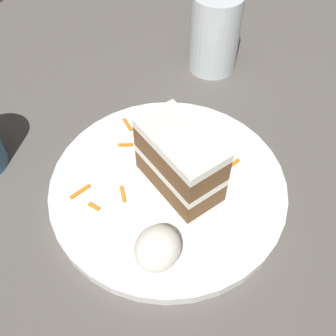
{
  "coord_description": "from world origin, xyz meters",
  "views": [
    {
      "loc": [
        -0.24,
        -0.06,
        0.42
      ],
      "look_at": [
        0.01,
        0.05,
        0.06
      ],
      "focal_mm": 42.0,
      "sensor_mm": 36.0,
      "label": 1
    }
  ],
  "objects_px": {
    "cake_slice": "(180,161)",
    "orange_garnish": "(163,126)",
    "drinking_glass": "(214,38)",
    "plate": "(168,186)",
    "cream_dollop": "(158,248)"
  },
  "relations": [
    {
      "from": "cake_slice",
      "to": "orange_garnish",
      "type": "height_order",
      "value": "cake_slice"
    },
    {
      "from": "cake_slice",
      "to": "orange_garnish",
      "type": "xyz_separation_m",
      "value": [
        0.08,
        0.06,
        -0.04
      ]
    },
    {
      "from": "cake_slice",
      "to": "drinking_glass",
      "type": "bearing_deg",
      "value": 40.86
    },
    {
      "from": "plate",
      "to": "orange_garnish",
      "type": "relative_size",
      "value": 5.5
    },
    {
      "from": "cake_slice",
      "to": "drinking_glass",
      "type": "height_order",
      "value": "drinking_glass"
    },
    {
      "from": "plate",
      "to": "cream_dollop",
      "type": "distance_m",
      "value": 0.1
    },
    {
      "from": "drinking_glass",
      "to": "cake_slice",
      "type": "bearing_deg",
      "value": -169.62
    },
    {
      "from": "orange_garnish",
      "to": "drinking_glass",
      "type": "relative_size",
      "value": 0.43
    },
    {
      "from": "cream_dollop",
      "to": "drinking_glass",
      "type": "bearing_deg",
      "value": 10.1
    },
    {
      "from": "plate",
      "to": "drinking_glass",
      "type": "distance_m",
      "value": 0.26
    },
    {
      "from": "orange_garnish",
      "to": "drinking_glass",
      "type": "height_order",
      "value": "drinking_glass"
    },
    {
      "from": "drinking_glass",
      "to": "orange_garnish",
      "type": "bearing_deg",
      "value": 176.91
    },
    {
      "from": "cream_dollop",
      "to": "orange_garnish",
      "type": "height_order",
      "value": "cream_dollop"
    },
    {
      "from": "cake_slice",
      "to": "orange_garnish",
      "type": "relative_size",
      "value": 2.26
    },
    {
      "from": "cream_dollop",
      "to": "cake_slice",
      "type": "bearing_deg",
      "value": 9.38
    }
  ]
}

